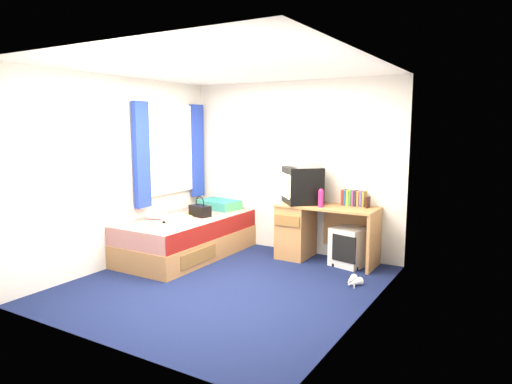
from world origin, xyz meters
The scene contains 20 objects.
ground centered at (0.00, 0.00, 0.00)m, with size 3.40×3.40×0.00m, color #0C1438.
room_shell centered at (0.00, 0.00, 1.45)m, with size 3.40×3.40×3.40m.
bed centered at (-1.10, 0.70, 0.27)m, with size 1.01×2.00×0.54m.
pillow centered at (-1.10, 1.45, 0.61)m, with size 0.61×0.39×0.13m, color #185BA2.
desk centered at (0.38, 1.44, 0.41)m, with size 1.30×0.55×0.75m.
storage_cube centered at (0.97, 1.41, 0.25)m, with size 0.39×0.39×0.49m, color silver.
crt_tv centered at (0.28, 1.44, 0.99)m, with size 0.66×0.67×0.49m.
vcr centered at (0.28, 1.44, 1.28)m, with size 0.46×0.33×0.09m, color #B2B2B4.
book_row centered at (0.94, 1.60, 0.85)m, with size 0.31×0.13×0.20m.
picture_frame centered at (1.15, 1.54, 0.82)m, with size 0.02×0.12×0.14m, color black.
pink_water_bottle centered at (0.62, 1.28, 0.85)m, with size 0.07×0.07×0.21m, color #F0226D.
aerosol_can centered at (0.54, 1.42, 0.84)m, with size 0.05×0.05×0.19m, color silver.
handbag centered at (-0.99, 0.85, 0.62)m, with size 0.34×0.24×0.28m.
towel centered at (-0.97, 0.34, 0.59)m, with size 0.31×0.26×0.10m, color white.
magazine centered at (-1.17, 0.78, 0.55)m, with size 0.21×0.28×0.01m, color yellow.
water_bottle centered at (-1.37, 0.36, 0.58)m, with size 0.07×0.07×0.20m, color silver.
colour_swatch_fan centered at (-1.08, 0.06, 0.55)m, with size 0.22×0.06×0.01m, color orange.
remote_control centered at (-1.15, 0.32, 0.55)m, with size 0.05×0.16×0.02m, color black.
window_assembly centered at (-1.55, 0.90, 1.42)m, with size 0.11×1.42×1.40m.
white_heels centered at (1.25, 0.72, 0.04)m, with size 0.19×0.29×0.09m.
Camera 1 is at (2.85, -4.08, 1.78)m, focal length 32.00 mm.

